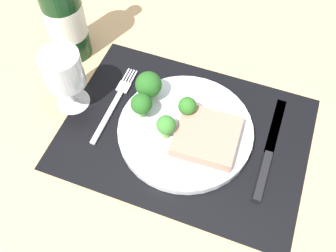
% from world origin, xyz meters
% --- Properties ---
extents(ground_plane, '(1.40, 1.10, 0.03)m').
position_xyz_m(ground_plane, '(0.00, 0.00, -0.01)').
color(ground_plane, tan).
extents(placemat, '(0.46, 0.33, 0.00)m').
position_xyz_m(placemat, '(0.00, 0.00, 0.00)').
color(placemat, black).
rests_on(placemat, ground_plane).
extents(plate, '(0.25, 0.25, 0.02)m').
position_xyz_m(plate, '(0.00, 0.00, 0.01)').
color(plate, silver).
rests_on(plate, placemat).
extents(steak, '(0.12, 0.11, 0.02)m').
position_xyz_m(steak, '(0.04, -0.01, 0.03)').
color(steak, tan).
rests_on(steak, plate).
extents(broccoli_front_edge, '(0.04, 0.04, 0.05)m').
position_xyz_m(broccoli_front_edge, '(-0.03, -0.03, 0.05)').
color(broccoli_front_edge, '#6B994C').
rests_on(broccoli_front_edge, plate).
extents(broccoli_near_fork, '(0.03, 0.03, 0.05)m').
position_xyz_m(broccoli_near_fork, '(-0.01, 0.03, 0.05)').
color(broccoli_near_fork, '#5B8942').
rests_on(broccoli_near_fork, plate).
extents(broccoli_center, '(0.05, 0.05, 0.06)m').
position_xyz_m(broccoli_center, '(-0.09, 0.04, 0.05)').
color(broccoli_center, '#6B994C').
rests_on(broccoli_center, plate).
extents(broccoli_back_left, '(0.04, 0.04, 0.05)m').
position_xyz_m(broccoli_back_left, '(-0.09, -0.00, 0.05)').
color(broccoli_back_left, '#5B8942').
rests_on(broccoli_back_left, plate).
extents(fork, '(0.02, 0.19, 0.01)m').
position_xyz_m(fork, '(-0.15, 0.01, 0.01)').
color(fork, silver).
rests_on(fork, placemat).
extents(knife, '(0.02, 0.23, 0.01)m').
position_xyz_m(knife, '(0.16, 0.01, 0.01)').
color(knife, black).
rests_on(knife, placemat).
extents(wine_bottle, '(0.08, 0.08, 0.29)m').
position_xyz_m(wine_bottle, '(-0.30, 0.12, 0.11)').
color(wine_bottle, '#143819').
rests_on(wine_bottle, ground_plane).
extents(wine_glass, '(0.07, 0.07, 0.13)m').
position_xyz_m(wine_glass, '(-0.23, -0.01, 0.09)').
color(wine_glass, silver).
rests_on(wine_glass, ground_plane).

